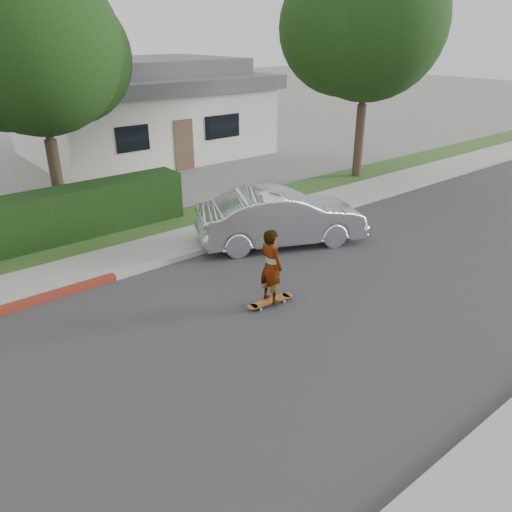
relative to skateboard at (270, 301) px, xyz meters
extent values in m
plane|color=slate|center=(-3.12, -0.83, -0.10)|extent=(120.00, 120.00, 0.00)
cube|color=#2D2D30|center=(-3.12, -0.83, -0.10)|extent=(60.00, 8.00, 0.01)
cube|color=#9E9E99|center=(-3.12, 3.27, -0.03)|extent=(60.00, 0.20, 0.15)
cube|color=gray|center=(-3.12, 4.17, -0.04)|extent=(60.00, 1.60, 0.12)
cube|color=#2D4C1E|center=(-3.12, 5.77, -0.05)|extent=(60.00, 1.60, 0.10)
cylinder|color=#33261C|center=(-1.62, 8.17, 1.16)|extent=(0.36, 0.36, 2.52)
cylinder|color=#33261C|center=(-1.62, 8.17, 3.05)|extent=(0.24, 0.24, 2.10)
sphere|color=black|center=(-1.62, 8.17, 4.94)|extent=(4.80, 4.80, 4.80)
sphere|color=black|center=(-2.42, 8.57, 4.74)|extent=(4.08, 4.08, 4.08)
sphere|color=black|center=(-0.72, 8.47, 4.64)|extent=(3.84, 3.84, 3.84)
cylinder|color=#33261C|center=(9.38, 5.67, 1.34)|extent=(0.36, 0.36, 2.88)
cylinder|color=#33261C|center=(9.38, 5.67, 3.50)|extent=(0.24, 0.24, 2.40)
sphere|color=black|center=(9.38, 5.67, 5.66)|extent=(5.60, 5.60, 5.60)
sphere|color=black|center=(8.58, 6.07, 5.46)|extent=(4.76, 4.76, 4.76)
sphere|color=black|center=(10.28, 5.97, 5.36)|extent=(4.48, 4.48, 4.48)
cube|color=beige|center=(4.88, 15.17, 1.40)|extent=(10.00, 8.00, 3.00)
cube|color=#4C4C51|center=(4.88, 15.17, 3.20)|extent=(10.60, 8.60, 0.60)
cube|color=#4C4C51|center=(4.88, 15.17, 3.80)|extent=(8.40, 6.40, 0.80)
cube|color=black|center=(2.38, 11.15, 1.50)|extent=(1.40, 0.06, 1.00)
cube|color=black|center=(6.68, 11.15, 1.50)|extent=(1.80, 0.06, 1.00)
cube|color=brown|center=(4.68, 11.15, 0.95)|extent=(0.90, 0.06, 2.10)
cylinder|color=#C28635|center=(-0.32, -0.06, -0.06)|extent=(0.07, 0.04, 0.06)
cylinder|color=#C28635|center=(-0.30, 0.12, -0.06)|extent=(0.07, 0.04, 0.06)
cylinder|color=#C28635|center=(0.30, -0.12, -0.06)|extent=(0.07, 0.04, 0.06)
cylinder|color=#C28635|center=(0.32, 0.06, -0.06)|extent=(0.07, 0.04, 0.06)
cube|color=silver|center=(-0.31, 0.03, -0.02)|extent=(0.07, 0.19, 0.03)
cube|color=silver|center=(0.31, -0.03, -0.02)|extent=(0.07, 0.19, 0.03)
cube|color=brown|center=(0.00, 0.00, 0.01)|extent=(0.95, 0.31, 0.02)
cylinder|color=brown|center=(-0.46, 0.04, 0.01)|extent=(0.25, 0.25, 0.02)
cylinder|color=brown|center=(0.46, -0.04, 0.01)|extent=(0.25, 0.25, 0.02)
imported|color=white|center=(0.00, 0.00, 0.84)|extent=(0.42, 0.62, 1.65)
imported|color=silver|center=(2.49, 2.50, 0.66)|extent=(4.87, 3.34, 1.52)
camera|label=1|loc=(-6.17, -7.17, 5.36)|focal=35.00mm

